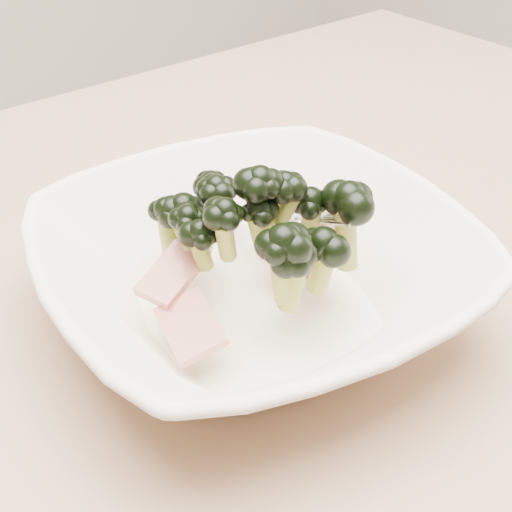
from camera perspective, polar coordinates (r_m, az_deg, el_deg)
name	(u,v)px	position (r m, az deg, el deg)	size (l,w,h in m)	color
dining_table	(247,333)	(0.66, -0.72, -6.20)	(1.20, 0.80, 0.75)	tan
broccoli_dish	(256,267)	(0.51, 0.02, -0.88)	(0.35, 0.35, 0.13)	white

